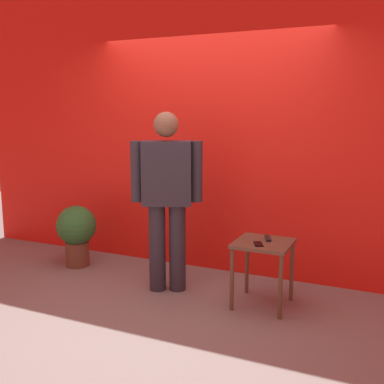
{
  "coord_description": "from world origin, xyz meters",
  "views": [
    {
      "loc": [
        1.88,
        -3.34,
        1.72
      ],
      "look_at": [
        0.11,
        0.55,
        0.97
      ],
      "focal_mm": 43.23,
      "sensor_mm": 36.0,
      "label": 1
    }
  ],
  "objects_px": {
    "tv_remote": "(268,238)",
    "potted_plant": "(77,231)",
    "standing_person": "(167,193)",
    "side_table": "(263,253)",
    "cell_phone": "(258,244)"
  },
  "relations": [
    {
      "from": "tv_remote",
      "to": "potted_plant",
      "type": "distance_m",
      "value": 2.22
    },
    {
      "from": "tv_remote",
      "to": "potted_plant",
      "type": "bearing_deg",
      "value": 157.3
    },
    {
      "from": "side_table",
      "to": "tv_remote",
      "type": "height_order",
      "value": "tv_remote"
    },
    {
      "from": "standing_person",
      "to": "potted_plant",
      "type": "bearing_deg",
      "value": 170.52
    },
    {
      "from": "side_table",
      "to": "potted_plant",
      "type": "bearing_deg",
      "value": 175.16
    },
    {
      "from": "cell_phone",
      "to": "potted_plant",
      "type": "relative_size",
      "value": 0.21
    },
    {
      "from": "standing_person",
      "to": "tv_remote",
      "type": "distance_m",
      "value": 1.03
    },
    {
      "from": "cell_phone",
      "to": "potted_plant",
      "type": "xyz_separation_m",
      "value": [
        -2.18,
        0.29,
        -0.19
      ]
    },
    {
      "from": "cell_phone",
      "to": "tv_remote",
      "type": "height_order",
      "value": "tv_remote"
    },
    {
      "from": "side_table",
      "to": "cell_phone",
      "type": "relative_size",
      "value": 4.1
    },
    {
      "from": "standing_person",
      "to": "cell_phone",
      "type": "distance_m",
      "value": 1.0
    },
    {
      "from": "cell_phone",
      "to": "tv_remote",
      "type": "xyz_separation_m",
      "value": [
        0.03,
        0.19,
        0.01
      ]
    },
    {
      "from": "standing_person",
      "to": "side_table",
      "type": "bearing_deg",
      "value": 1.41
    },
    {
      "from": "potted_plant",
      "to": "cell_phone",
      "type": "bearing_deg",
      "value": -7.59
    },
    {
      "from": "cell_phone",
      "to": "potted_plant",
      "type": "distance_m",
      "value": 2.2
    }
  ]
}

